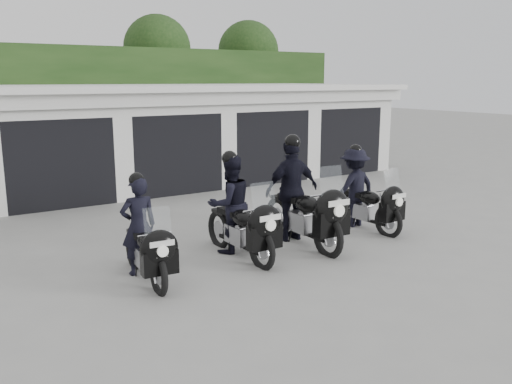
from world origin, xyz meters
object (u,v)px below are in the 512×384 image
police_bike_d (360,192)px  police_bike_a (144,237)px  police_bike_c (298,196)px  police_bike_b (236,211)px

police_bike_d → police_bike_a: bearing=-177.3°
police_bike_c → police_bike_b: bearing=-177.7°
police_bike_b → police_bike_d: (3.17, 0.18, -0.04)m
police_bike_a → police_bike_b: size_ratio=0.90×
police_bike_a → police_bike_c: 3.27m
police_bike_a → police_bike_b: (1.85, 0.30, 0.13)m
police_bike_c → police_bike_d: police_bike_c is taller
police_bike_a → police_bike_c: police_bike_c is taller
police_bike_a → police_bike_d: bearing=9.4°
police_bike_a → police_bike_d: 5.05m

